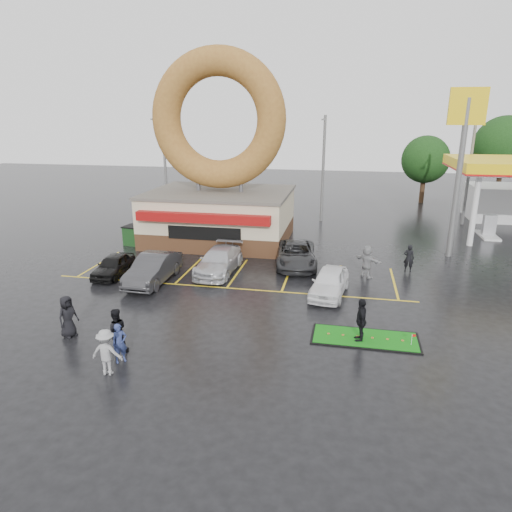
% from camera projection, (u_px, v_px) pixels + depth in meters
% --- Properties ---
extents(ground, '(120.00, 120.00, 0.00)m').
position_uv_depth(ground, '(209.00, 313.00, 21.59)').
color(ground, black).
rests_on(ground, ground).
extents(donut_shop, '(10.20, 8.70, 13.50)m').
position_uv_depth(donut_shop, '(219.00, 180.00, 32.98)').
color(donut_shop, '#472B19').
rests_on(donut_shop, ground).
extents(shell_sign, '(2.20, 0.36, 10.60)m').
position_uv_depth(shell_sign, '(463.00, 142.00, 28.22)').
color(shell_sign, slate).
rests_on(shell_sign, ground).
extents(streetlight_left, '(0.40, 2.21, 9.00)m').
position_uv_depth(streetlight_left, '(165.00, 164.00, 40.70)').
color(streetlight_left, slate).
rests_on(streetlight_left, ground).
extents(streetlight_mid, '(0.40, 2.21, 9.00)m').
position_uv_depth(streetlight_mid, '(323.00, 166.00, 39.02)').
color(streetlight_mid, slate).
rests_on(streetlight_mid, ground).
extents(streetlight_right, '(0.40, 2.21, 9.00)m').
position_uv_depth(streetlight_right, '(470.00, 168.00, 37.72)').
color(streetlight_right, slate).
rests_on(streetlight_right, ground).
extents(tree_far_c, '(6.30, 6.30, 9.00)m').
position_uv_depth(tree_far_c, '(504.00, 147.00, 47.61)').
color(tree_far_c, '#332114').
rests_on(tree_far_c, ground).
extents(tree_far_d, '(4.90, 4.90, 7.00)m').
position_uv_depth(tree_far_d, '(425.00, 160.00, 47.61)').
color(tree_far_d, '#332114').
rests_on(tree_far_d, ground).
extents(car_black, '(1.58, 3.68, 1.24)m').
position_uv_depth(car_black, '(113.00, 265.00, 26.52)').
color(car_black, black).
rests_on(car_black, ground).
extents(car_dgrey, '(1.76, 4.81, 1.58)m').
position_uv_depth(car_dgrey, '(153.00, 269.00, 25.43)').
color(car_dgrey, '#2F2F32').
rests_on(car_dgrey, ground).
extents(car_silver, '(2.17, 5.00, 1.43)m').
position_uv_depth(car_silver, '(219.00, 261.00, 27.03)').
color(car_silver, '#B8B8BD').
rests_on(car_silver, ground).
extents(car_grey, '(3.08, 5.48, 1.45)m').
position_uv_depth(car_grey, '(296.00, 254.00, 28.27)').
color(car_grey, '#2B2B2D').
rests_on(car_grey, ground).
extents(car_white, '(2.19, 4.29, 1.40)m').
position_uv_depth(car_white, '(329.00, 282.00, 23.64)').
color(car_white, white).
rests_on(car_white, ground).
extents(person_blue, '(0.66, 0.66, 1.55)m').
position_uv_depth(person_blue, '(120.00, 343.00, 17.16)').
color(person_blue, navy).
rests_on(person_blue, ground).
extents(person_blackjkt, '(1.12, 1.06, 1.83)m').
position_uv_depth(person_blackjkt, '(116.00, 331.00, 17.84)').
color(person_blackjkt, black).
rests_on(person_blackjkt, ground).
extents(person_hoodie, '(1.16, 0.71, 1.75)m').
position_uv_depth(person_hoodie, '(106.00, 352.00, 16.31)').
color(person_hoodie, gray).
rests_on(person_hoodie, ground).
extents(person_bystander, '(0.85, 1.03, 1.82)m').
position_uv_depth(person_bystander, '(68.00, 316.00, 19.13)').
color(person_bystander, black).
rests_on(person_bystander, ground).
extents(person_cameraman, '(0.57, 1.14, 1.89)m').
position_uv_depth(person_cameraman, '(361.00, 320.00, 18.70)').
color(person_cameraman, black).
rests_on(person_cameraman, ground).
extents(person_walker_near, '(1.73, 1.52, 1.89)m').
position_uv_depth(person_walker_near, '(367.00, 261.00, 26.17)').
color(person_walker_near, gray).
rests_on(person_walker_near, ground).
extents(person_walker_far, '(0.67, 0.51, 1.66)m').
position_uv_depth(person_walker_far, '(409.00, 258.00, 27.18)').
color(person_walker_far, black).
rests_on(person_walker_far, ground).
extents(dumpster, '(1.96, 1.47, 1.30)m').
position_uv_depth(dumpster, '(138.00, 236.00, 32.87)').
color(dumpster, '#19431A').
rests_on(dumpster, ground).
extents(putting_green, '(4.47, 1.97, 0.56)m').
position_uv_depth(putting_green, '(365.00, 338.00, 19.13)').
color(putting_green, black).
rests_on(putting_green, ground).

